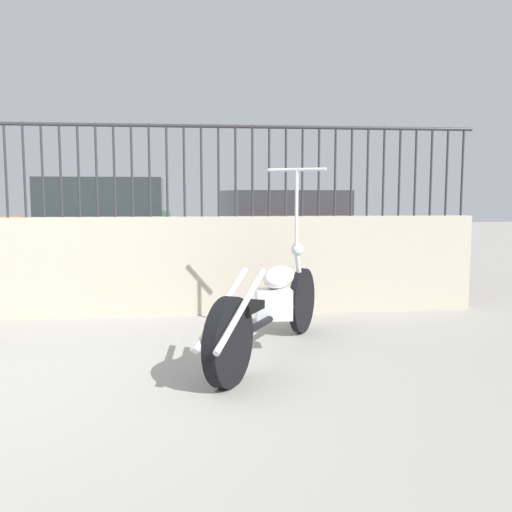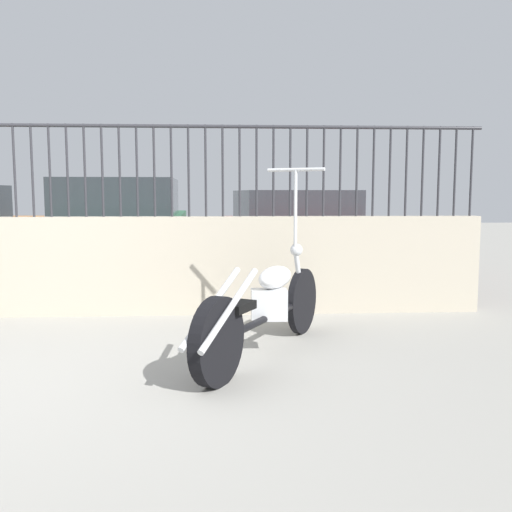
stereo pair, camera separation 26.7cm
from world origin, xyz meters
name	(u,v)px [view 1 (the left image)]	position (x,y,z in m)	size (l,w,h in m)	color
low_wall	(64,268)	(0.00, 2.21, 0.51)	(8.58, 0.18, 1.02)	#B2A893
fence_railing	(60,157)	(0.00, 2.21, 1.63)	(8.58, 0.04, 0.94)	#2D2D33
motorcycle_black	(267,308)	(1.87, 0.54, 0.39)	(1.16, 1.99, 1.49)	black
car_green	(107,228)	(0.01, 5.10, 0.73)	(2.00, 4.00, 1.48)	black
car_red	(277,231)	(2.64, 5.29, 0.66)	(2.19, 4.64, 1.31)	black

